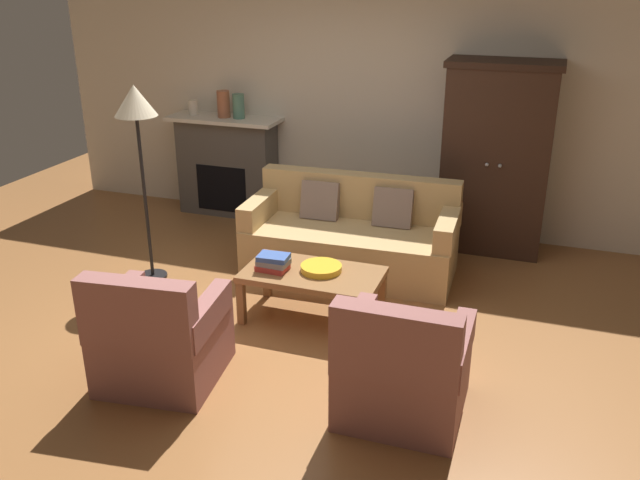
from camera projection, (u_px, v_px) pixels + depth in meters
ground_plane at (278, 327)px, 5.38m from camera, size 9.60×9.60×0.00m
back_wall at (367, 96)px, 7.08m from camera, size 7.20×0.10×2.80m
fireplace at (228, 165)px, 7.64m from camera, size 1.26×0.48×1.12m
armoire at (496, 158)px, 6.54m from camera, size 1.06×0.57×1.86m
couch at (352, 238)px, 6.27m from camera, size 1.95×0.92×0.86m
coffee_table at (313, 278)px, 5.36m from camera, size 1.10×0.60×0.42m
fruit_bowl at (321, 268)px, 5.35m from camera, size 0.33×0.33×0.05m
book_stack at (273, 262)px, 5.35m from camera, size 0.26×0.19×0.13m
mantel_vase_cream at (193, 107)px, 7.50m from camera, size 0.11×0.11×0.16m
mantel_vase_terracotta at (224, 104)px, 7.36m from camera, size 0.14×0.14×0.29m
mantel_vase_jade at (239, 106)px, 7.31m from camera, size 0.13×0.13×0.27m
armchair_near_left at (160, 340)px, 4.58m from camera, size 0.86×0.86×0.88m
armchair_near_right at (402, 372)px, 4.22m from camera, size 0.78×0.77×0.88m
floor_lamp at (136, 113)px, 5.66m from camera, size 0.36×0.36×1.76m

